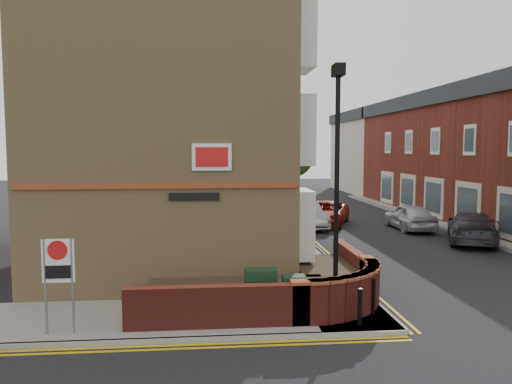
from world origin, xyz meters
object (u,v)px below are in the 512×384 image
object	(u,v)px
lamppost	(337,189)
utility_cabinet_large	(261,293)
silver_car_near	(304,215)
zone_sign	(58,268)

from	to	relation	value
lamppost	utility_cabinet_large	size ratio (longest dim) A/B	5.25
silver_car_near	lamppost	bearing A→B (deg)	-104.40
silver_car_near	zone_sign	bearing A→B (deg)	-125.89
lamppost	silver_car_near	distance (m)	15.01
zone_sign	silver_car_near	bearing A→B (deg)	60.74
lamppost	utility_cabinet_large	world-z (taller)	lamppost
utility_cabinet_large	zone_sign	world-z (taller)	zone_sign
lamppost	silver_car_near	xyz separation A→B (m)	(2.00, 14.65, -2.62)
lamppost	zone_sign	bearing A→B (deg)	-173.93
zone_sign	silver_car_near	size ratio (longest dim) A/B	0.50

